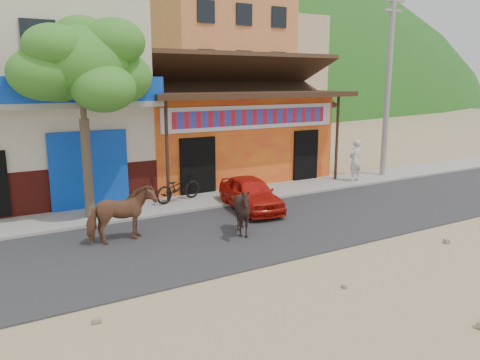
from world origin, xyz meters
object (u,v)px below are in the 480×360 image
object	(u,v)px
tree	(84,119)
red_car	(250,193)
scooter	(178,187)
cow_dark	(243,211)
pedestrian	(355,160)
cow_tan	(121,215)
utility_pole	(388,83)

from	to	relation	value
tree	red_car	size ratio (longest dim) A/B	1.85
tree	red_car	bearing A→B (deg)	-17.52
scooter	cow_dark	bearing A→B (deg)	166.37
pedestrian	cow_tan	bearing A→B (deg)	3.60
red_car	scooter	distance (m)	2.62
utility_pole	cow_tan	distance (m)	13.26
utility_pole	pedestrian	xyz separation A→B (m)	(-2.05, -0.37, -3.13)
scooter	pedestrian	size ratio (longest dim) A/B	1.07
tree	cow_dark	xyz separation A→B (m)	(3.30, -3.65, -2.38)
utility_pole	cow_tan	world-z (taller)	utility_pole
utility_pole	cow_dark	bearing A→B (deg)	-157.96
cow_tan	scooter	distance (m)	4.09
tree	scooter	bearing A→B (deg)	7.95
red_car	cow_tan	bearing A→B (deg)	-159.42
scooter	pedestrian	world-z (taller)	pedestrian
scooter	pedestrian	bearing A→B (deg)	-110.88
cow_tan	pedestrian	world-z (taller)	pedestrian
tree	utility_pole	size ratio (longest dim) A/B	0.75
cow_tan	tree	bearing A→B (deg)	1.01
cow_dark	scooter	size ratio (longest dim) A/B	0.75
red_car	tree	bearing A→B (deg)	170.97
tree	cow_dark	size ratio (longest dim) A/B	4.30
utility_pole	cow_tan	size ratio (longest dim) A/B	4.54
utility_pole	tree	bearing A→B (deg)	-179.10
cow_tan	red_car	world-z (taller)	cow_tan
cow_tan	pedestrian	distance (m)	10.75
tree	cow_dark	distance (m)	5.46
utility_pole	pedestrian	world-z (taller)	utility_pole
pedestrian	tree	bearing A→B (deg)	-9.87
cow_dark	red_car	xyz separation A→B (m)	(1.54, 2.12, -0.15)
cow_dark	scooter	xyz separation A→B (m)	(-0.20, 4.08, -0.13)
pedestrian	cow_dark	bearing A→B (deg)	16.05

